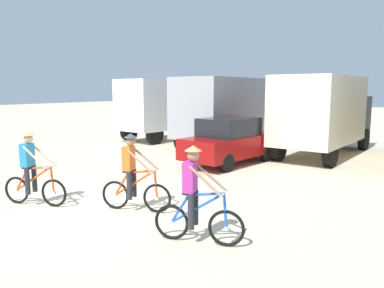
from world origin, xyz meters
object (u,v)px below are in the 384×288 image
box_truck_cream_rv (324,112)px  sedan_parked (230,141)px  cyclist_orange_shirt (32,171)px  box_truck_avon_van (171,106)px  cyclist_cowboy_hat (133,175)px  box_truck_grey_hauler (228,109)px  cyclist_near_camera (195,198)px

box_truck_cream_rv → sedan_parked: (-2.56, -3.74, -0.99)m
sedan_parked → cyclist_orange_shirt: 7.42m
box_truck_avon_van → sedan_parked: size_ratio=1.58×
box_truck_cream_rv → cyclist_cowboy_hat: (-1.98, -9.96, -1.03)m
box_truck_grey_hauler → cyclist_orange_shirt: box_truck_grey_hauler is taller
box_truck_avon_van → box_truck_grey_hauler: 4.49m
box_truck_avon_van → cyclist_orange_shirt: bearing=-69.7°
cyclist_orange_shirt → cyclist_near_camera: (4.57, 0.17, 0.00)m
box_truck_grey_hauler → cyclist_orange_shirt: bearing=-89.1°
box_truck_cream_rv → cyclist_orange_shirt: (-4.35, -10.94, -1.03)m
box_truck_avon_van → cyclist_cowboy_hat: size_ratio=3.85×
box_truck_grey_hauler → box_truck_avon_van: bearing=163.8°
sedan_parked → box_truck_cream_rv: bearing=55.6°
cyclist_orange_shirt → cyclist_cowboy_hat: 2.57m
cyclist_orange_shirt → cyclist_near_camera: bearing=2.1°
cyclist_near_camera → sedan_parked: bearing=111.5°
box_truck_avon_van → sedan_parked: box_truck_avon_van is taller
sedan_parked → cyclist_near_camera: size_ratio=2.44×
box_truck_avon_van → box_truck_cream_rv: size_ratio=1.01×
box_truck_grey_hauler → cyclist_near_camera: size_ratio=3.79×
cyclist_near_camera → box_truck_avon_van: bearing=127.1°
cyclist_orange_shirt → cyclist_near_camera: size_ratio=1.00×
box_truck_grey_hauler → box_truck_cream_rv: same height
box_truck_avon_van → sedan_parked: 8.05m
box_truck_cream_rv → cyclist_orange_shirt: box_truck_cream_rv is taller
box_truck_cream_rv → cyclist_near_camera: size_ratio=3.81×
box_truck_cream_rv → cyclist_near_camera: (0.21, -10.77, -1.03)m
box_truck_grey_hauler → box_truck_cream_rv: size_ratio=0.99×
sedan_parked → cyclist_cowboy_hat: cyclist_cowboy_hat is taller
box_truck_cream_rv → sedan_parked: 4.64m
box_truck_grey_hauler → sedan_parked: 4.29m
box_truck_grey_hauler → cyclist_near_camera: (4.74, -10.72, -1.03)m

